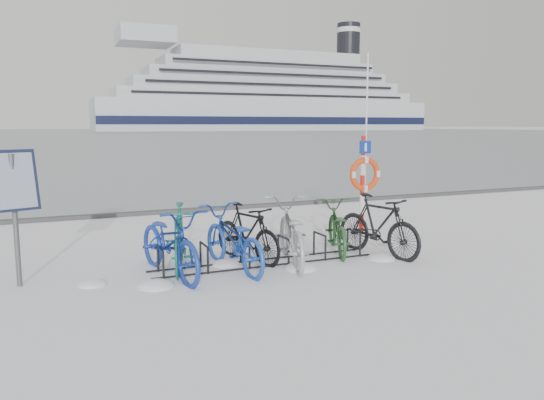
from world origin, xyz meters
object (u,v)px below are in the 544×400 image
Objects in this scene: info_board at (13,189)px; lifebuoy_station at (364,174)px; cruise_ferry at (266,100)px; bike_rack at (264,254)px.

lifebuoy_station reaches higher than info_board.
cruise_ferry is at bearing 68.11° from lifebuoy_station.
cruise_ferry is (77.06, 191.77, 10.92)m from lifebuoy_station.
bike_rack is at bearing -21.00° from info_board.
cruise_ferry is (80.07, 193.33, 12.05)m from bike_rack.
info_board reaches higher than bike_rack.
cruise_ferry is at bearing 48.75° from info_board.
info_board is 0.01× the size of cruise_ferry.
info_board is at bearing -168.97° from lifebuoy_station.
bike_rack is 1.02× the size of lifebuoy_station.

